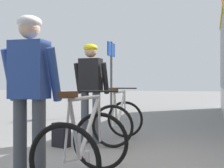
{
  "coord_description": "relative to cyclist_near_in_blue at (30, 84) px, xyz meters",
  "views": [
    {
      "loc": [
        0.92,
        -3.75,
        1.06
      ],
      "look_at": [
        -0.56,
        0.82,
        1.05
      ],
      "focal_mm": 49.97,
      "sensor_mm": 36.0,
      "label": 1
    }
  ],
  "objects": [
    {
      "name": "platform_sign_post",
      "position": [
        -1.3,
        6.69,
        0.57
      ],
      "size": [
        0.08,
        0.7,
        2.4
      ],
      "color": "#595B60",
      "rests_on": "ground"
    },
    {
      "name": "water_bottle_near_the_bikes",
      "position": [
        0.34,
        0.76,
        -0.94
      ],
      "size": [
        0.07,
        0.07,
        0.23
      ],
      "primitive_type": "cylinder",
      "color": "silver",
      "rests_on": "ground"
    },
    {
      "name": "backpack_on_platform",
      "position": [
        -0.6,
        1.87,
        -0.85
      ],
      "size": [
        0.32,
        0.26,
        0.4
      ],
      "primitive_type": "cube",
      "rotation": [
        0.0,
        0.0,
        -0.31
      ],
      "color": "black",
      "rests_on": "ground"
    },
    {
      "name": "cyclist_far_in_dark",
      "position": [
        -0.26,
        2.33,
        0.0
      ],
      "size": [
        0.61,
        0.31,
        1.76
      ],
      "color": "#4C515B",
      "rests_on": "ground"
    },
    {
      "name": "bicycle_near_silver",
      "position": [
        0.52,
        0.22,
        -0.65
      ],
      "size": [
        0.74,
        1.09,
        0.99
      ],
      "color": "black",
      "rests_on": "ground"
    },
    {
      "name": "bicycle_far_white",
      "position": [
        0.2,
        2.57,
        -0.65
      ],
      "size": [
        0.78,
        1.12,
        0.99
      ],
      "color": "black",
      "rests_on": "ground"
    },
    {
      "name": "cyclist_near_in_blue",
      "position": [
        0.0,
        0.0,
        0.0
      ],
      "size": [
        0.62,
        0.32,
        1.76
      ],
      "color": "#4C515B",
      "rests_on": "ground"
    }
  ]
}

